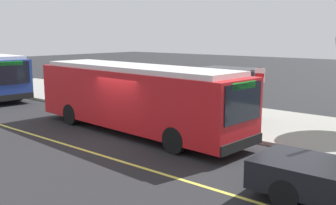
# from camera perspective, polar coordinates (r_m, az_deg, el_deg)

# --- Properties ---
(ground_plane) EXTENTS (120.00, 120.00, 0.00)m
(ground_plane) POSITION_cam_1_polar(r_m,az_deg,el_deg) (16.54, -6.68, -5.08)
(ground_plane) COLOR #232326
(sidewalk_curb) EXTENTS (44.00, 6.40, 0.15)m
(sidewalk_curb) POSITION_cam_1_polar(r_m,az_deg,el_deg) (20.96, 5.40, -1.66)
(sidewalk_curb) COLOR gray
(sidewalk_curb) RESTS_ON ground_plane
(lane_stripe_center) EXTENTS (36.00, 0.14, 0.01)m
(lane_stripe_center) POSITION_cam_1_polar(r_m,az_deg,el_deg) (15.19, -12.80, -6.60)
(lane_stripe_center) COLOR #E0D64C
(lane_stripe_center) RESTS_ON ground_plane
(transit_bus_main) EXTENTS (11.21, 3.19, 2.95)m
(transit_bus_main) POSITION_cam_1_polar(r_m,az_deg,el_deg) (17.04, -4.80, 0.95)
(transit_bus_main) COLOR red
(transit_bus_main) RESTS_ON ground_plane
(bus_shelter) EXTENTS (2.90, 1.60, 2.48)m
(bus_shelter) POSITION_cam_1_polar(r_m,az_deg,el_deg) (20.05, 8.88, 3.08)
(bus_shelter) COLOR #333338
(bus_shelter) RESTS_ON sidewalk_curb
(waiting_bench) EXTENTS (1.60, 0.48, 0.95)m
(waiting_bench) POSITION_cam_1_polar(r_m,az_deg,el_deg) (20.12, 9.54, -0.61)
(waiting_bench) COLOR brown
(waiting_bench) RESTS_ON sidewalk_curb
(route_sign_post) EXTENTS (0.44, 0.08, 2.80)m
(route_sign_post) POSITION_cam_1_polar(r_m,az_deg,el_deg) (16.15, 13.19, 1.45)
(route_sign_post) COLOR #333338
(route_sign_post) RESTS_ON sidewalk_curb
(pedestrian_commuter) EXTENTS (0.24, 0.40, 1.69)m
(pedestrian_commuter) POSITION_cam_1_polar(r_m,az_deg,el_deg) (18.00, 6.10, -0.20)
(pedestrian_commuter) COLOR #282D47
(pedestrian_commuter) RESTS_ON sidewalk_curb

